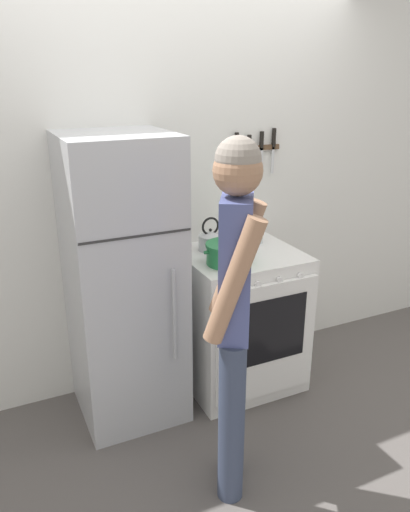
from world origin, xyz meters
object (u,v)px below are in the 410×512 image
refrigerator (124,283)px  stove_range (241,319)px  dutch_oven_pot (228,253)px  tea_kettle (211,240)px  utensil_jar (256,232)px  person (235,307)px

refrigerator → stove_range: size_ratio=1.83×
dutch_oven_pot → stove_range: bearing=31.9°
dutch_oven_pot → tea_kettle: 0.26m
utensil_jar → stove_range: bearing=-138.3°
tea_kettle → person: 0.99m
refrigerator → person: size_ratio=0.97×
stove_range → utensil_jar: bearing=41.7°
dutch_oven_pot → tea_kettle: bearing=87.1°
dutch_oven_pot → tea_kettle: size_ratio=1.39×
stove_range → person: size_ratio=0.53×
refrigerator → tea_kettle: (0.62, 0.11, 0.15)m
utensil_jar → person: (-0.67, -0.94, 0.01)m
stove_range → dutch_oven_pot: bearing=-148.1°
dutch_oven_pot → person: size_ratio=0.17×
stove_range → dutch_oven_pot: dutch_oven_pot is taller
person → refrigerator: bearing=50.0°
utensil_jar → dutch_oven_pot: bearing=-142.7°
refrigerator → dutch_oven_pot: (0.60, -0.15, 0.14)m
refrigerator → stove_range: bearing=-3.6°
stove_range → tea_kettle: tea_kettle is taller
stove_range → tea_kettle: bearing=134.2°
utensil_jar → person: bearing=-125.3°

